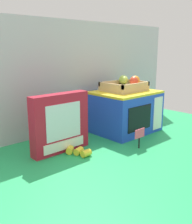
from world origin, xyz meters
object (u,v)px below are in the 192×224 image
(toy_microwave, at_px, (125,111))
(food_groups_crate, at_px, (126,85))
(price_sign, at_px, (139,136))
(loose_toy_banana, at_px, (78,151))
(cookie_set_box, at_px, (60,123))

(toy_microwave, xyz_separation_m, food_groups_crate, (0.03, 0.02, 0.15))
(price_sign, bearing_deg, toy_microwave, 55.79)
(food_groups_crate, bearing_deg, loose_toy_banana, -165.25)
(toy_microwave, bearing_deg, food_groups_crate, 37.29)
(food_groups_crate, distance_m, price_sign, 0.39)
(cookie_set_box, relative_size, price_sign, 3.00)
(toy_microwave, xyz_separation_m, price_sign, (-0.17, -0.24, -0.05))
(food_groups_crate, relative_size, price_sign, 2.38)
(toy_microwave, distance_m, cookie_set_box, 0.47)
(toy_microwave, bearing_deg, price_sign, -124.21)
(cookie_set_box, distance_m, price_sign, 0.39)
(food_groups_crate, xyz_separation_m, cookie_set_box, (-0.50, -0.03, -0.13))
(cookie_set_box, relative_size, loose_toy_banana, 2.38)
(toy_microwave, height_order, food_groups_crate, food_groups_crate)
(toy_microwave, bearing_deg, loose_toy_banana, -166.95)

